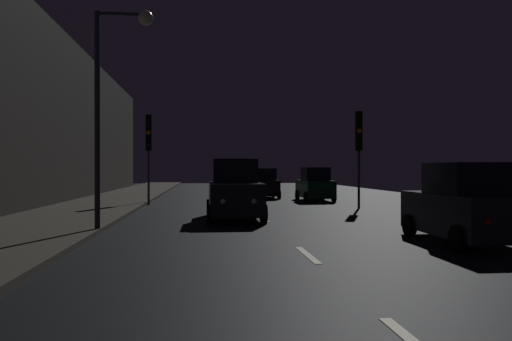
{
  "coord_description": "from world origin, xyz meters",
  "views": [
    {
      "loc": [
        -2.28,
        -2.14,
        1.89
      ],
      "look_at": [
        -0.53,
        14.86,
        1.85
      ],
      "focal_mm": 35.81,
      "sensor_mm": 36.0,
      "label": 1
    }
  ],
  "objects_px": {
    "traffic_light_far_left": "(149,140)",
    "car_approaching_headlights": "(234,192)",
    "car_parked_right_near": "(463,206)",
    "streetlamp_overhead": "(114,83)",
    "traffic_light_far_right": "(359,138)",
    "car_parked_right_far": "(315,185)",
    "car_distant_taillights": "(264,184)"
  },
  "relations": [
    {
      "from": "traffic_light_far_left",
      "to": "car_approaching_headlights",
      "type": "relative_size",
      "value": 1.06
    },
    {
      "from": "traffic_light_far_left",
      "to": "car_parked_right_near",
      "type": "relative_size",
      "value": 1.17
    },
    {
      "from": "car_parked_right_near",
      "to": "streetlamp_overhead",
      "type": "bearing_deg",
      "value": 73.12
    },
    {
      "from": "streetlamp_overhead",
      "to": "car_approaching_headlights",
      "type": "bearing_deg",
      "value": 46.28
    },
    {
      "from": "streetlamp_overhead",
      "to": "traffic_light_far_right",
      "type": "bearing_deg",
      "value": 40.56
    },
    {
      "from": "streetlamp_overhead",
      "to": "car_parked_right_near",
      "type": "relative_size",
      "value": 1.61
    },
    {
      "from": "car_approaching_headlights",
      "to": "traffic_light_far_right",
      "type": "bearing_deg",
      "value": 126.58
    },
    {
      "from": "car_parked_right_near",
      "to": "traffic_light_far_left",
      "type": "bearing_deg",
      "value": 32.71
    },
    {
      "from": "streetlamp_overhead",
      "to": "car_approaching_headlights",
      "type": "height_order",
      "value": "streetlamp_overhead"
    },
    {
      "from": "car_parked_right_far",
      "to": "traffic_light_far_right",
      "type": "bearing_deg",
      "value": -172.62
    },
    {
      "from": "traffic_light_far_right",
      "to": "car_approaching_headlights",
      "type": "bearing_deg",
      "value": -44.15
    },
    {
      "from": "streetlamp_overhead",
      "to": "car_distant_taillights",
      "type": "relative_size",
      "value": 1.71
    },
    {
      "from": "car_parked_right_near",
      "to": "car_distant_taillights",
      "type": "bearing_deg",
      "value": 7.46
    },
    {
      "from": "car_approaching_headlights",
      "to": "car_parked_right_near",
      "type": "xyz_separation_m",
      "value": [
        5.49,
        -6.76,
        -0.1
      ]
    },
    {
      "from": "traffic_light_far_left",
      "to": "streetlamp_overhead",
      "type": "distance_m",
      "value": 12.1
    },
    {
      "from": "car_approaching_headlights",
      "to": "car_distant_taillights",
      "type": "height_order",
      "value": "car_approaching_headlights"
    },
    {
      "from": "traffic_light_far_right",
      "to": "car_parked_right_near",
      "type": "height_order",
      "value": "traffic_light_far_right"
    },
    {
      "from": "traffic_light_far_right",
      "to": "car_parked_right_far",
      "type": "xyz_separation_m",
      "value": [
        -0.8,
        6.15,
        -2.47
      ]
    },
    {
      "from": "traffic_light_far_right",
      "to": "streetlamp_overhead",
      "type": "relative_size",
      "value": 0.71
    },
    {
      "from": "traffic_light_far_right",
      "to": "streetlamp_overhead",
      "type": "distance_m",
      "value": 13.29
    },
    {
      "from": "traffic_light_far_right",
      "to": "traffic_light_far_left",
      "type": "distance_m",
      "value": 10.91
    },
    {
      "from": "car_approaching_headlights",
      "to": "car_distant_taillights",
      "type": "bearing_deg",
      "value": 168.66
    },
    {
      "from": "car_distant_taillights",
      "to": "car_parked_right_far",
      "type": "distance_m",
      "value": 4.1
    },
    {
      "from": "traffic_light_far_right",
      "to": "car_parked_right_near",
      "type": "bearing_deg",
      "value": 5.28
    },
    {
      "from": "car_parked_right_far",
      "to": "car_parked_right_near",
      "type": "height_order",
      "value": "car_parked_right_near"
    },
    {
      "from": "traffic_light_far_left",
      "to": "car_distant_taillights",
      "type": "distance_m",
      "value": 9.33
    },
    {
      "from": "traffic_light_far_right",
      "to": "car_approaching_headlights",
      "type": "distance_m",
      "value": 8.18
    },
    {
      "from": "car_parked_right_far",
      "to": "car_distant_taillights",
      "type": "bearing_deg",
      "value": 41.25
    },
    {
      "from": "car_approaching_headlights",
      "to": "car_parked_right_far",
      "type": "relative_size",
      "value": 1.13
    },
    {
      "from": "car_approaching_headlights",
      "to": "car_parked_right_far",
      "type": "bearing_deg",
      "value": 153.08
    },
    {
      "from": "car_approaching_headlights",
      "to": "car_distant_taillights",
      "type": "distance_m",
      "value": 14.19
    },
    {
      "from": "car_distant_taillights",
      "to": "car_parked_right_far",
      "type": "relative_size",
      "value": 0.97
    }
  ]
}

